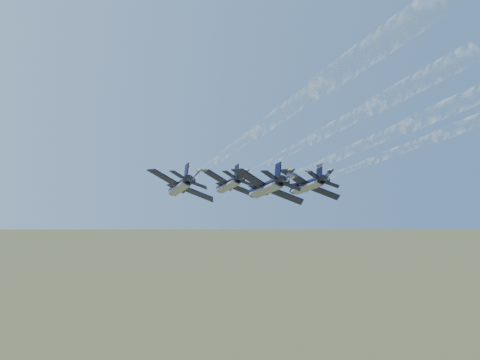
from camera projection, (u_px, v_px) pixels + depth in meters
jet_lead at (228, 184)px, 126.97m from camera, size 11.58×17.41×6.37m
jet_left at (180, 186)px, 110.81m from camera, size 11.58×17.41×6.37m
jet_right at (307, 185)px, 118.69m from camera, size 11.58×17.41×6.37m
jet_slot at (266, 187)px, 101.53m from camera, size 11.58×17.41×6.37m
smoke_trail_lead at (336, 192)px, 76.49m from camera, size 27.97×64.77×2.92m
smoke_trail_left at (275, 197)px, 60.34m from camera, size 27.97×64.77×2.92m
smoke_trail_slot at (463, 202)px, 51.06m from camera, size 27.97×64.77×2.92m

